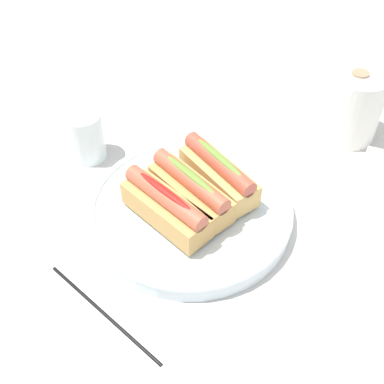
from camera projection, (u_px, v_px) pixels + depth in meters
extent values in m
plane|color=beige|center=(187.00, 214.00, 0.76)|extent=(2.40, 2.40, 0.00)
cylinder|color=silver|center=(192.00, 209.00, 0.75)|extent=(0.32, 0.32, 0.03)
torus|color=silver|center=(192.00, 204.00, 0.74)|extent=(0.32, 0.32, 0.01)
cube|color=tan|center=(164.00, 209.00, 0.69)|extent=(0.15, 0.07, 0.04)
cylinder|color=#BC563D|center=(163.00, 196.00, 0.68)|extent=(0.15, 0.04, 0.03)
ellipsoid|color=red|center=(163.00, 190.00, 0.67)|extent=(0.11, 0.02, 0.01)
cube|color=tan|center=(192.00, 192.00, 0.72)|extent=(0.16, 0.08, 0.04)
cylinder|color=#BC563D|center=(192.00, 179.00, 0.70)|extent=(0.15, 0.05, 0.03)
ellipsoid|color=olive|center=(192.00, 173.00, 0.69)|extent=(0.11, 0.03, 0.01)
cube|color=tan|center=(218.00, 176.00, 0.75)|extent=(0.16, 0.09, 0.04)
cylinder|color=#B24C38|center=(219.00, 163.00, 0.73)|extent=(0.15, 0.07, 0.03)
ellipsoid|color=olive|center=(219.00, 157.00, 0.72)|extent=(0.11, 0.04, 0.01)
cylinder|color=white|center=(86.00, 135.00, 0.83)|extent=(0.07, 0.07, 0.09)
cylinder|color=silver|center=(87.00, 140.00, 0.84)|extent=(0.06, 0.06, 0.07)
cylinder|color=white|center=(351.00, 106.00, 0.86)|extent=(0.11, 0.11, 0.13)
cylinder|color=#997A5B|center=(361.00, 73.00, 0.82)|extent=(0.03, 0.03, 0.00)
cylinder|color=black|center=(103.00, 312.00, 0.63)|extent=(0.22, 0.02, 0.01)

